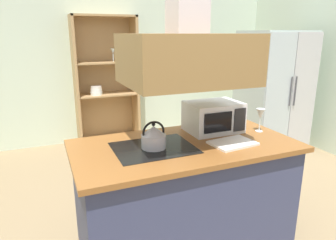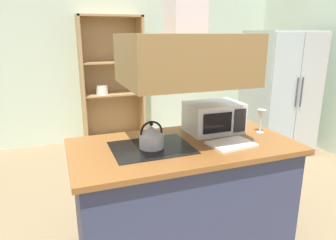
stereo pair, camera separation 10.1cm
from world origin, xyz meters
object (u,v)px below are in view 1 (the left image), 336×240
object	(u,v)px
refrigerator	(273,93)
microwave	(213,117)
kettle	(154,137)
dish_cabinet	(106,88)
wine_glass_on_counter	(260,115)
cutting_board	(233,143)

from	to	relation	value
refrigerator	microwave	distance (m)	2.21
refrigerator	kettle	size ratio (longest dim) A/B	8.47
kettle	microwave	distance (m)	0.66
dish_cabinet	kettle	bearing A→B (deg)	-94.43
dish_cabinet	kettle	size ratio (longest dim) A/B	9.56
refrigerator	dish_cabinet	size ratio (longest dim) A/B	0.89
microwave	dish_cabinet	bearing A→B (deg)	98.97
wine_glass_on_counter	refrigerator	bearing A→B (deg)	45.78
kettle	microwave	world-z (taller)	microwave
refrigerator	dish_cabinet	distance (m)	2.57
refrigerator	dish_cabinet	world-z (taller)	dish_cabinet
dish_cabinet	wine_glass_on_counter	world-z (taller)	dish_cabinet
microwave	wine_glass_on_counter	world-z (taller)	microwave
dish_cabinet	cutting_board	size ratio (longest dim) A/B	5.88
refrigerator	wine_glass_on_counter	size ratio (longest dim) A/B	8.60
cutting_board	microwave	world-z (taller)	microwave
cutting_board	wine_glass_on_counter	bearing A→B (deg)	25.00
kettle	wine_glass_on_counter	size ratio (longest dim) A/B	1.02
microwave	wine_glass_on_counter	xyz separation A→B (m)	(0.37, -0.17, 0.02)
dish_cabinet	microwave	bearing A→B (deg)	-81.03
refrigerator	wine_glass_on_counter	world-z (taller)	refrigerator
refrigerator	kettle	world-z (taller)	refrigerator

